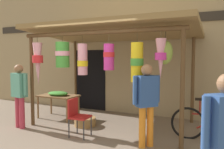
{
  "coord_description": "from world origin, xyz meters",
  "views": [
    {
      "loc": [
        2.68,
        -4.59,
        1.74
      ],
      "look_at": [
        0.11,
        0.98,
        1.3
      ],
      "focal_mm": 36.71,
      "sensor_mm": 36.0,
      "label": 1
    }
  ],
  "objects_px": {
    "flower_heap_on_table": "(58,93)",
    "folding_chair": "(77,114)",
    "parked_bicycle": "(214,125)",
    "display_table": "(58,98)",
    "wicker_basket_by_table": "(85,122)",
    "customer_foreground": "(146,98)",
    "vendor_in_orange": "(19,91)"
  },
  "relations": [
    {
      "from": "flower_heap_on_table",
      "to": "parked_bicycle",
      "type": "bearing_deg",
      "value": -1.75
    },
    {
      "from": "parked_bicycle",
      "to": "customer_foreground",
      "type": "bearing_deg",
      "value": -143.51
    },
    {
      "from": "folding_chair",
      "to": "vendor_in_orange",
      "type": "xyz_separation_m",
      "value": [
        -1.63,
        -0.08,
        0.43
      ]
    },
    {
      "from": "display_table",
      "to": "vendor_in_orange",
      "type": "distance_m",
      "value": 1.26
    },
    {
      "from": "folding_chair",
      "to": "parked_bicycle",
      "type": "bearing_deg",
      "value": 18.86
    },
    {
      "from": "wicker_basket_by_table",
      "to": "parked_bicycle",
      "type": "xyz_separation_m",
      "value": [
        3.01,
        0.2,
        0.24
      ]
    },
    {
      "from": "flower_heap_on_table",
      "to": "parked_bicycle",
      "type": "height_order",
      "value": "parked_bicycle"
    },
    {
      "from": "display_table",
      "to": "parked_bicycle",
      "type": "xyz_separation_m",
      "value": [
        4.13,
        -0.16,
        -0.24
      ]
    },
    {
      "from": "display_table",
      "to": "parked_bicycle",
      "type": "height_order",
      "value": "parked_bicycle"
    },
    {
      "from": "flower_heap_on_table",
      "to": "customer_foreground",
      "type": "height_order",
      "value": "customer_foreground"
    },
    {
      "from": "customer_foreground",
      "to": "folding_chair",
      "type": "bearing_deg",
      "value": -177.9
    },
    {
      "from": "parked_bicycle",
      "to": "wicker_basket_by_table",
      "type": "bearing_deg",
      "value": -176.11
    },
    {
      "from": "flower_heap_on_table",
      "to": "wicker_basket_by_table",
      "type": "bearing_deg",
      "value": -16.73
    },
    {
      "from": "folding_chair",
      "to": "wicker_basket_by_table",
      "type": "xyz_separation_m",
      "value": [
        -0.25,
        0.74,
        -0.39
      ]
    },
    {
      "from": "vendor_in_orange",
      "to": "customer_foreground",
      "type": "distance_m",
      "value": 3.2
    },
    {
      "from": "flower_heap_on_table",
      "to": "parked_bicycle",
      "type": "relative_size",
      "value": 0.36
    },
    {
      "from": "customer_foreground",
      "to": "vendor_in_orange",
      "type": "bearing_deg",
      "value": -177.55
    },
    {
      "from": "display_table",
      "to": "folding_chair",
      "type": "bearing_deg",
      "value": -38.75
    },
    {
      "from": "folding_chair",
      "to": "vendor_in_orange",
      "type": "relative_size",
      "value": 0.53
    },
    {
      "from": "display_table",
      "to": "flower_heap_on_table",
      "type": "bearing_deg",
      "value": -53.16
    },
    {
      "from": "flower_heap_on_table",
      "to": "folding_chair",
      "type": "bearing_deg",
      "value": -38.41
    },
    {
      "from": "folding_chair",
      "to": "parked_bicycle",
      "type": "height_order",
      "value": "parked_bicycle"
    },
    {
      "from": "display_table",
      "to": "vendor_in_orange",
      "type": "height_order",
      "value": "vendor_in_orange"
    },
    {
      "from": "display_table",
      "to": "wicker_basket_by_table",
      "type": "height_order",
      "value": "display_table"
    },
    {
      "from": "display_table",
      "to": "parked_bicycle",
      "type": "relative_size",
      "value": 0.64
    },
    {
      "from": "display_table",
      "to": "wicker_basket_by_table",
      "type": "bearing_deg",
      "value": -17.92
    },
    {
      "from": "flower_heap_on_table",
      "to": "wicker_basket_by_table",
      "type": "xyz_separation_m",
      "value": [
        1.1,
        -0.33,
        -0.61
      ]
    },
    {
      "from": "display_table",
      "to": "wicker_basket_by_table",
      "type": "relative_size",
      "value": 2.06
    },
    {
      "from": "folding_chair",
      "to": "customer_foreground",
      "type": "bearing_deg",
      "value": 2.1
    },
    {
      "from": "folding_chair",
      "to": "display_table",
      "type": "bearing_deg",
      "value": 141.25
    },
    {
      "from": "flower_heap_on_table",
      "to": "vendor_in_orange",
      "type": "relative_size",
      "value": 0.4
    },
    {
      "from": "wicker_basket_by_table",
      "to": "customer_foreground",
      "type": "distance_m",
      "value": 2.11
    }
  ]
}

